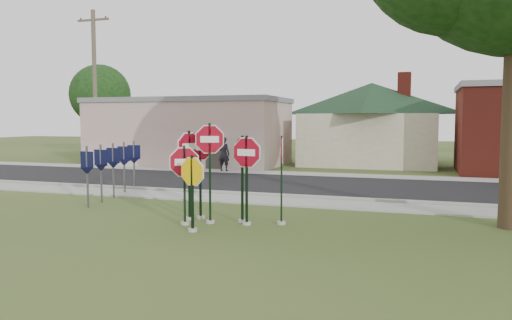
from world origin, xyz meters
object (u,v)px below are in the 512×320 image
(stop_sign_yellow, at_px, (192,185))
(stop_sign_left, at_px, (184,174))
(stop_sign_center, at_px, (210,158))
(pedestrian, at_px, (224,154))
(utility_pole_near, at_px, (95,85))

(stop_sign_yellow, distance_m, stop_sign_left, 0.90)
(stop_sign_center, bearing_deg, pedestrian, 110.71)
(stop_sign_center, height_order, stop_sign_left, stop_sign_center)
(stop_sign_left, xyz_separation_m, pedestrian, (-4.19, 13.00, -0.39))
(stop_sign_center, bearing_deg, utility_pole_near, 135.14)
(stop_sign_center, xyz_separation_m, utility_pole_near, (-13.74, 13.67, 3.16))
(stop_sign_center, distance_m, utility_pole_near, 19.64)
(stop_sign_yellow, xyz_separation_m, utility_pole_near, (-13.73, 14.76, 3.77))
(stop_sign_center, distance_m, pedestrian, 13.50)
(stop_sign_left, bearing_deg, utility_pole_near, 133.10)
(stop_sign_center, relative_size, stop_sign_yellow, 1.40)
(stop_sign_center, relative_size, pedestrian, 1.54)
(stop_sign_yellow, xyz_separation_m, stop_sign_left, (-0.56, 0.68, 0.18))
(stop_sign_center, relative_size, stop_sign_left, 1.26)
(stop_sign_left, height_order, utility_pole_near, utility_pole_near)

